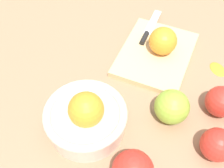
{
  "coord_description": "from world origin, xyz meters",
  "views": [
    {
      "loc": [
        -0.43,
        -0.08,
        0.58
      ],
      "look_at": [
        -0.03,
        0.07,
        0.04
      ],
      "focal_mm": 47.63,
      "sensor_mm": 36.0,
      "label": 1
    }
  ],
  "objects_px": {
    "orange_on_board": "(163,41)",
    "apple_front_left_3": "(217,145)",
    "knife": "(148,31)",
    "apple_front_center": "(221,102)",
    "cutting_board": "(155,54)",
    "apple_front_left": "(172,107)",
    "bowl": "(86,117)"
  },
  "relations": [
    {
      "from": "orange_on_board",
      "to": "apple_front_left_3",
      "type": "relative_size",
      "value": 1.04
    },
    {
      "from": "orange_on_board",
      "to": "knife",
      "type": "height_order",
      "value": "orange_on_board"
    },
    {
      "from": "cutting_board",
      "to": "knife",
      "type": "relative_size",
      "value": 1.47
    },
    {
      "from": "apple_front_left",
      "to": "orange_on_board",
      "type": "bearing_deg",
      "value": 19.94
    },
    {
      "from": "cutting_board",
      "to": "apple_front_center",
      "type": "xyz_separation_m",
      "value": [
        -0.12,
        -0.18,
        0.03
      ]
    },
    {
      "from": "bowl",
      "to": "knife",
      "type": "distance_m",
      "value": 0.34
    },
    {
      "from": "knife",
      "to": "apple_front_left_3",
      "type": "distance_m",
      "value": 0.37
    },
    {
      "from": "apple_front_center",
      "to": "apple_front_left_3",
      "type": "height_order",
      "value": "apple_front_center"
    },
    {
      "from": "bowl",
      "to": "apple_front_center",
      "type": "bearing_deg",
      "value": -61.41
    },
    {
      "from": "knife",
      "to": "apple_front_center",
      "type": "height_order",
      "value": "apple_front_center"
    },
    {
      "from": "cutting_board",
      "to": "apple_front_left_3",
      "type": "distance_m",
      "value": 0.3
    },
    {
      "from": "apple_front_left_3",
      "to": "bowl",
      "type": "bearing_deg",
      "value": 97.35
    },
    {
      "from": "apple_front_left_3",
      "to": "cutting_board",
      "type": "bearing_deg",
      "value": 39.04
    },
    {
      "from": "apple_front_left",
      "to": "apple_front_center",
      "type": "xyz_separation_m",
      "value": [
        0.05,
        -0.1,
        -0.0
      ]
    },
    {
      "from": "knife",
      "to": "apple_front_left_3",
      "type": "height_order",
      "value": "apple_front_left_3"
    },
    {
      "from": "apple_front_left_3",
      "to": "apple_front_center",
      "type": "bearing_deg",
      "value": 2.97
    },
    {
      "from": "orange_on_board",
      "to": "apple_front_left",
      "type": "distance_m",
      "value": 0.19
    },
    {
      "from": "knife",
      "to": "apple_front_left_3",
      "type": "relative_size",
      "value": 2.24
    },
    {
      "from": "bowl",
      "to": "apple_front_left_3",
      "type": "height_order",
      "value": "bowl"
    },
    {
      "from": "bowl",
      "to": "apple_front_left",
      "type": "distance_m",
      "value": 0.19
    },
    {
      "from": "knife",
      "to": "apple_front_center",
      "type": "bearing_deg",
      "value": -130.49
    },
    {
      "from": "apple_front_left",
      "to": "cutting_board",
      "type": "bearing_deg",
      "value": 24.66
    },
    {
      "from": "orange_on_board",
      "to": "bowl",
      "type": "bearing_deg",
      "value": 160.08
    },
    {
      "from": "cutting_board",
      "to": "apple_front_center",
      "type": "height_order",
      "value": "apple_front_center"
    },
    {
      "from": "apple_front_center",
      "to": "cutting_board",
      "type": "bearing_deg",
      "value": 56.48
    },
    {
      "from": "apple_front_left",
      "to": "apple_front_left_3",
      "type": "relative_size",
      "value": 1.13
    },
    {
      "from": "cutting_board",
      "to": "orange_on_board",
      "type": "bearing_deg",
      "value": -55.61
    },
    {
      "from": "apple_front_center",
      "to": "bowl",
      "type": "bearing_deg",
      "value": 118.59
    },
    {
      "from": "cutting_board",
      "to": "knife",
      "type": "bearing_deg",
      "value": 29.98
    },
    {
      "from": "cutting_board",
      "to": "apple_front_left_3",
      "type": "relative_size",
      "value": 3.3
    },
    {
      "from": "cutting_board",
      "to": "orange_on_board",
      "type": "relative_size",
      "value": 3.18
    },
    {
      "from": "orange_on_board",
      "to": "apple_front_left_3",
      "type": "height_order",
      "value": "orange_on_board"
    }
  ]
}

